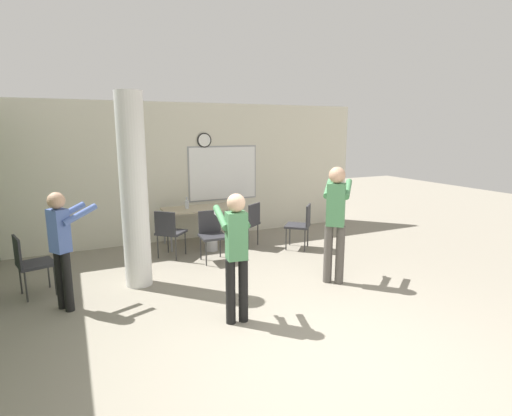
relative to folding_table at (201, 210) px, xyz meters
name	(u,v)px	position (x,y,z in m)	size (l,w,h in m)	color
ground_plane	(327,359)	(-0.11, -4.52, -0.68)	(24.00, 24.00, 0.00)	gray
wall_back	(188,172)	(-0.09, 0.54, 0.72)	(8.00, 0.15, 2.80)	beige
support_pillar	(134,192)	(-1.50, -1.68, 0.72)	(0.39, 0.39, 2.80)	white
folding_table	(201,210)	(0.00, 0.00, 0.00)	(1.48, 0.71, 0.74)	tan
bottle_on_table	(187,204)	(-0.27, 0.04, 0.14)	(0.08, 0.08, 0.23)	silver
waste_bin	(211,241)	(0.02, -0.53, -0.50)	(0.24, 0.24, 0.36)	#B2B2B7
chair_table_right	(248,221)	(0.78, -0.60, -0.17)	(0.61, 0.61, 0.87)	#2D2D33
chair_mid_room	(301,223)	(1.63, -1.16, -0.17)	(0.62, 0.62, 0.87)	#2D2D33
chair_table_front	(212,232)	(-0.14, -1.09, -0.17)	(0.46, 0.46, 0.87)	#2D2D33
chair_table_left	(169,230)	(-0.79, -0.63, -0.17)	(0.62, 0.62, 0.87)	#2D2D33
chair_by_left_wall	(30,261)	(-2.91, -1.49, -0.17)	(0.54, 0.54, 0.87)	#2D2D33
person_playing_front	(236,248)	(-0.62, -3.38, 0.24)	(0.39, 0.63, 1.57)	black
person_watching_back	(62,242)	(-2.47, -2.14, 0.21)	(0.61, 0.54, 1.53)	black
person_playing_side	(336,216)	(1.19, -2.84, 0.35)	(0.66, 0.69, 1.75)	#514C47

